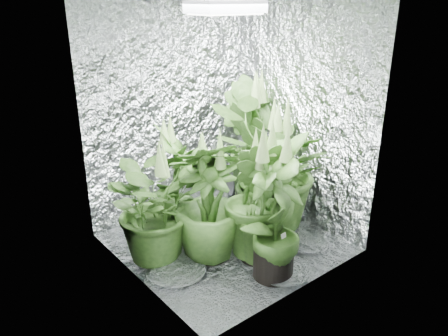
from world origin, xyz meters
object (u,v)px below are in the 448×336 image
at_px(plant_a, 155,206).
at_px(plant_e, 274,170).
at_px(plant_b, 177,182).
at_px(plant_g, 259,201).
at_px(circulation_fan, 232,184).
at_px(grow_lamp, 226,7).
at_px(plant_f, 276,210).
at_px(plant_c, 253,147).
at_px(plant_d, 208,202).

relative_size(plant_a, plant_e, 0.80).
xyz_separation_m(plant_b, plant_g, (0.24, -0.73, 0.02)).
bearing_deg(circulation_fan, plant_g, -96.89).
distance_m(grow_lamp, circulation_fan, 1.88).
xyz_separation_m(plant_a, plant_e, (0.99, -0.24, 0.12)).
height_order(plant_b, plant_f, plant_f).
xyz_separation_m(plant_b, circulation_fan, (0.80, 0.23, -0.31)).
relative_size(grow_lamp, circulation_fan, 1.35).
height_order(plant_a, plant_c, plant_c).
xyz_separation_m(grow_lamp, plant_c, (0.63, 0.36, -1.22)).
bearing_deg(plant_b, grow_lamp, -62.76).
relative_size(plant_c, circulation_fan, 3.51).
height_order(plant_d, plant_e, plant_e).
bearing_deg(plant_g, plant_c, 50.05).
distance_m(grow_lamp, plant_f, 1.41).
bearing_deg(plant_b, circulation_fan, 16.01).
height_order(plant_c, plant_f, plant_c).
bearing_deg(plant_a, plant_c, 10.02).
xyz_separation_m(plant_f, plant_g, (0.07, 0.24, -0.05)).
bearing_deg(plant_b, plant_g, -71.55).
relative_size(plant_c, plant_e, 1.11).
bearing_deg(plant_g, plant_e, 31.96).
bearing_deg(plant_f, plant_a, 125.73).
xyz_separation_m(plant_d, circulation_fan, (0.83, 0.70, -0.31)).
distance_m(plant_c, circulation_fan, 0.52).
bearing_deg(plant_a, grow_lamp, -15.71).
relative_size(plant_c, plant_d, 1.27).
distance_m(plant_f, plant_g, 0.25).
xyz_separation_m(grow_lamp, plant_e, (0.44, -0.09, -1.26)).
xyz_separation_m(grow_lamp, plant_a, (-0.55, 0.15, -1.38)).
xyz_separation_m(plant_e, plant_f, (-0.47, -0.49, -0.03)).
relative_size(plant_e, plant_g, 1.12).
height_order(plant_a, plant_d, plant_d).
bearing_deg(grow_lamp, plant_g, -82.98).
bearing_deg(plant_g, plant_d, 136.61).
bearing_deg(circulation_fan, plant_f, -94.24).
xyz_separation_m(plant_b, plant_c, (0.83, -0.03, 0.14)).
height_order(plant_d, plant_g, plant_g).
height_order(plant_a, plant_b, plant_b).
height_order(plant_b, plant_d, plant_d).
distance_m(grow_lamp, plant_c, 1.42).
bearing_deg(plant_d, plant_b, 86.40).
bearing_deg(grow_lamp, plant_c, 30.05).
relative_size(plant_d, plant_e, 0.87).
height_order(plant_d, plant_f, plant_f).
distance_m(plant_c, plant_f, 1.14).
relative_size(plant_a, plant_b, 0.92).
xyz_separation_m(plant_a, plant_b, (0.35, 0.24, 0.03)).
distance_m(plant_c, plant_e, 0.49).
height_order(plant_a, circulation_fan, plant_a).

